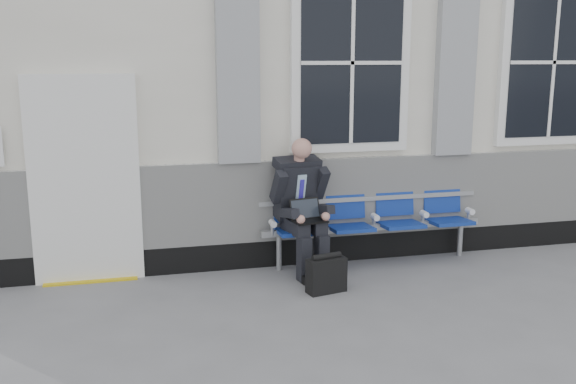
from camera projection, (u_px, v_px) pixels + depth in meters
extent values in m
cube|color=silver|center=(443.00, 72.00, 9.46)|extent=(14.00, 4.00, 4.20)
cube|color=black|center=(511.00, 235.00, 7.94)|extent=(14.00, 0.10, 0.30)
cube|color=silver|center=(515.00, 188.00, 7.80)|extent=(14.00, 0.08, 0.90)
cube|color=#929597|center=(237.00, 48.00, 6.65)|extent=(0.45, 0.14, 2.40)
cube|color=#929597|center=(456.00, 49.00, 7.23)|extent=(0.45, 0.14, 2.40)
cube|color=white|center=(351.00, 63.00, 6.99)|extent=(1.35, 0.10, 1.95)
cube|color=black|center=(352.00, 63.00, 6.94)|extent=(1.15, 0.02, 1.75)
cube|color=white|center=(551.00, 62.00, 7.57)|extent=(1.35, 0.10, 1.95)
cube|color=black|center=(554.00, 62.00, 7.53)|extent=(1.15, 0.02, 1.75)
cube|color=black|center=(86.00, 180.00, 6.71)|extent=(0.95, 0.30, 2.10)
cube|color=white|center=(85.00, 183.00, 6.57)|extent=(1.10, 0.10, 2.20)
cube|color=gold|center=(92.00, 278.00, 6.81)|extent=(0.95, 0.30, 0.02)
cube|color=#9EA0A3|center=(373.00, 227.00, 7.28)|extent=(2.60, 0.07, 0.07)
cube|color=#9EA0A3|center=(370.00, 198.00, 7.33)|extent=(2.60, 0.05, 0.05)
cylinder|color=#9EA0A3|center=(279.00, 253.00, 7.07)|extent=(0.06, 0.06, 0.39)
cylinder|color=#9EA0A3|center=(460.00, 240.00, 7.58)|extent=(0.06, 0.06, 0.39)
cube|color=navy|center=(298.00, 231.00, 6.99)|extent=(0.46, 0.42, 0.07)
cube|color=navy|center=(294.00, 204.00, 7.13)|extent=(0.46, 0.10, 0.40)
cube|color=navy|center=(351.00, 228.00, 7.13)|extent=(0.46, 0.42, 0.07)
cube|color=navy|center=(345.00, 201.00, 7.27)|extent=(0.46, 0.10, 0.40)
cube|color=navy|center=(401.00, 225.00, 7.27)|extent=(0.46, 0.42, 0.07)
cube|color=navy|center=(394.00, 198.00, 7.41)|extent=(0.46, 0.10, 0.40)
cube|color=navy|center=(449.00, 221.00, 7.41)|extent=(0.46, 0.42, 0.07)
cube|color=navy|center=(442.00, 196.00, 7.55)|extent=(0.46, 0.10, 0.40)
cylinder|color=white|center=(273.00, 223.00, 6.93)|extent=(0.07, 0.12, 0.07)
cylinder|color=white|center=(324.00, 220.00, 7.06)|extent=(0.07, 0.12, 0.07)
cylinder|color=white|center=(375.00, 217.00, 7.20)|extent=(0.07, 0.12, 0.07)
cylinder|color=white|center=(424.00, 214.00, 7.34)|extent=(0.07, 0.12, 0.07)
cylinder|color=white|center=(470.00, 211.00, 7.48)|extent=(0.07, 0.12, 0.07)
cube|color=black|center=(307.00, 279.00, 6.68)|extent=(0.16, 0.28, 0.09)
cube|color=black|center=(324.00, 276.00, 6.76)|extent=(0.16, 0.28, 0.09)
cube|color=black|center=(304.00, 259.00, 6.70)|extent=(0.15, 0.15, 0.47)
cube|color=black|center=(322.00, 256.00, 6.78)|extent=(0.15, 0.15, 0.47)
cube|color=black|center=(295.00, 226.00, 6.84)|extent=(0.23, 0.48, 0.14)
cube|color=black|center=(312.00, 224.00, 6.92)|extent=(0.23, 0.48, 0.14)
cube|color=black|center=(296.00, 191.00, 6.99)|extent=(0.49, 0.42, 0.65)
cube|color=#A6C8DB|center=(301.00, 191.00, 6.88)|extent=(0.12, 0.11, 0.37)
cube|color=#3226B4|center=(301.00, 193.00, 6.87)|extent=(0.06, 0.09, 0.31)
cube|color=black|center=(297.00, 163.00, 6.90)|extent=(0.53, 0.33, 0.15)
cylinder|color=tan|center=(299.00, 157.00, 6.84)|extent=(0.11, 0.11, 0.10)
sphere|color=tan|center=(302.00, 148.00, 6.76)|extent=(0.22, 0.22, 0.22)
cube|color=black|center=(279.00, 187.00, 6.78)|extent=(0.15, 0.31, 0.38)
cube|color=black|center=(320.00, 183.00, 6.98)|extent=(0.15, 0.31, 0.38)
cube|color=black|center=(290.00, 213.00, 6.69)|extent=(0.15, 0.33, 0.14)
cube|color=black|center=(325.00, 209.00, 6.85)|extent=(0.15, 0.33, 0.14)
sphere|color=tan|center=(301.00, 219.00, 6.59)|extent=(0.09, 0.09, 0.09)
sphere|color=tan|center=(326.00, 217.00, 6.71)|extent=(0.09, 0.09, 0.09)
cube|color=black|center=(310.00, 221.00, 6.73)|extent=(0.38, 0.29, 0.02)
cube|color=black|center=(305.00, 209.00, 6.82)|extent=(0.35, 0.15, 0.22)
cube|color=black|center=(305.00, 209.00, 6.81)|extent=(0.32, 0.12, 0.19)
cube|color=black|center=(326.00, 275.00, 6.40)|extent=(0.42, 0.25, 0.35)
cylinder|color=black|center=(327.00, 256.00, 6.36)|extent=(0.32, 0.13, 0.06)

